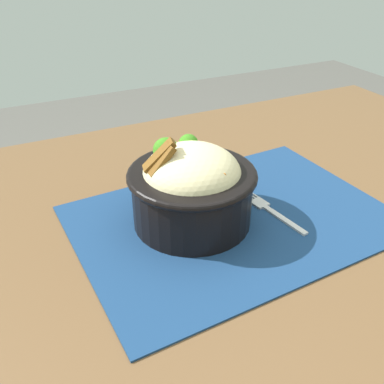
{
  "coord_description": "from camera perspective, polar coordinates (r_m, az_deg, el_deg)",
  "views": [
    {
      "loc": [
        -0.32,
        -0.44,
        1.15
      ],
      "look_at": [
        -0.09,
        0.04,
        0.83
      ],
      "focal_mm": 40.37,
      "sensor_mm": 36.0,
      "label": 1
    }
  ],
  "objects": [
    {
      "name": "table",
      "position": [
        0.7,
        8.21,
        -8.35
      ],
      "size": [
        1.24,
        0.89,
        0.78
      ],
      "color": "brown",
      "rests_on": "ground_plane"
    },
    {
      "name": "placemat",
      "position": [
        0.66,
        5.47,
        -3.52
      ],
      "size": [
        0.48,
        0.35,
        0.0
      ],
      "primitive_type": "cube",
      "rotation": [
        0.0,
        0.0,
        0.05
      ],
      "color": "navy",
      "rests_on": "table"
    },
    {
      "name": "bowl",
      "position": [
        0.62,
        -0.06,
        0.8
      ],
      "size": [
        0.19,
        0.19,
        0.14
      ],
      "color": "black",
      "rests_on": "placemat"
    },
    {
      "name": "fork",
      "position": [
        0.68,
        10.24,
        -2.37
      ],
      "size": [
        0.03,
        0.14,
        0.0
      ],
      "color": "beige",
      "rests_on": "placemat"
    }
  ]
}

